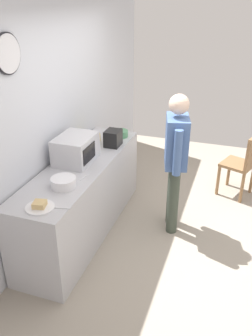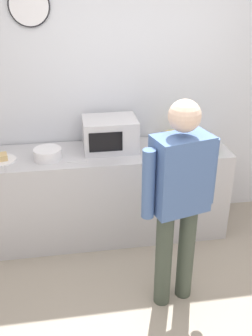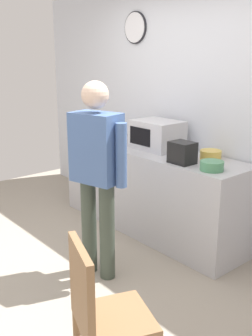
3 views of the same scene
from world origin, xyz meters
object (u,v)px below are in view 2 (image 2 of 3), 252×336
Objects in this scene: toaster at (174,145)px; fork_utensil at (77,162)px; spoon_utensil at (6,169)px; microwave at (110,134)px; sandwich_plate at (1,159)px; salad_bowl at (207,148)px; mixing_bowl at (48,154)px; person_standing at (179,194)px; cereal_bowl at (173,137)px.

toaster is 1.29× the size of fork_utensil.
spoon_utensil is at bearing -174.72° from fork_utensil.
microwave reaches higher than fork_utensil.
salad_bowl is (1.88, -0.09, 0.02)m from sandwich_plate.
mixing_bowl is 1.15m from toaster.
person_standing is (-0.52, -0.85, 0.04)m from salad_bowl.
person_standing reaches higher than salad_bowl.
spoon_utensil is at bearing -155.34° from mixing_bowl.
person_standing is (-0.27, -1.15, 0.03)m from cereal_bowl.
sandwich_plate is at bearing -172.83° from cereal_bowl.
toaster is (1.55, -0.11, 0.08)m from sandwich_plate.
toaster is at bearing -4.05° from sandwich_plate.
toaster is 0.89m from fork_utensil.
spoon_utensil is at bearing -161.79° from microwave.
microwave is 2.94× the size of fork_utensil.
mixing_bowl reaches higher than spoon_utensil.
cereal_bowl is at bearing 13.87° from spoon_utensil.
fork_utensil is (-1.21, -0.04, -0.04)m from salad_bowl.
mixing_bowl is (-1.47, 0.07, 0.01)m from salad_bowl.
salad_bowl is 0.38m from cereal_bowl.
sandwich_plate is 0.19m from spoon_utensil.
cereal_bowl is at bearing 7.17° from sandwich_plate.
salad_bowl is 0.99m from person_standing.
spoon_utensil is (-0.61, -0.06, 0.00)m from fork_utensil.
person_standing reaches higher than toaster.
microwave is 0.66m from cereal_bowl.
microwave is at bearing 109.23° from person_standing.
toaster reaches higher than salad_bowl.
sandwich_plate is 0.16× the size of person_standing.
toaster reaches higher than mixing_bowl.
microwave is 1.01m from sandwich_plate.
toaster is 1.50m from spoon_utensil.
salad_bowl is at bearing 58.72° from person_standing.
sandwich_plate is 1.56m from toaster.
mixing_bowl is (0.41, -0.02, 0.03)m from sandwich_plate.
person_standing is (0.70, -0.81, 0.07)m from fork_utensil.
microwave is at bearing 7.10° from sandwich_plate.
microwave is 0.99m from spoon_utensil.
sandwich_plate is 1.27× the size of salad_bowl.
mixing_bowl is 1.47× the size of spoon_utensil.
mixing_bowl is at bearing -165.96° from microwave.
spoon_utensil is at bearing -177.09° from salad_bowl.
microwave reaches higher than sandwich_plate.
salad_bowl is at bearing 2.91° from spoon_utensil.
salad_bowl is (0.89, -0.21, -0.11)m from microwave.
toaster is at bearing -104.17° from cereal_bowl.
toaster is 0.85m from person_standing.
salad_bowl is 0.82× the size of mixing_bowl.
spoon_utensil is 0.10× the size of person_standing.
person_standing reaches higher than mixing_bowl.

